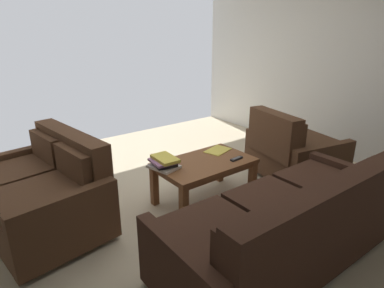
{
  "coord_description": "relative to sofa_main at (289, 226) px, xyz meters",
  "views": [
    {
      "loc": [
        1.89,
        2.43,
        1.8
      ],
      "look_at": [
        0.45,
        0.53,
        0.94
      ],
      "focal_mm": 30.46,
      "sensor_mm": 36.0,
      "label": 1
    }
  ],
  "objects": [
    {
      "name": "tv_remote",
      "position": [
        -0.42,
        -1.01,
        0.12
      ],
      "size": [
        0.16,
        0.06,
        0.02
      ],
      "color": "black",
      "rests_on": "coffee_table"
    },
    {
      "name": "coffee_table",
      "position": [
        -0.13,
        -1.18,
        0.04
      ],
      "size": [
        1.02,
        0.62,
        0.47
      ],
      "color": "brown",
      "rests_on": "ground"
    },
    {
      "name": "loose_magazine",
      "position": [
        -0.44,
        -1.33,
        0.12
      ],
      "size": [
        0.34,
        0.28,
        0.01
      ],
      "primitive_type": "cube",
      "rotation": [
        0.0,
        0.0,
        4.99
      ],
      "color": "#E0CC4C",
      "rests_on": "coffee_table"
    },
    {
      "name": "armchair_side",
      "position": [
        -1.37,
        -0.99,
        -0.01
      ],
      "size": [
        1.06,
        1.12,
        0.87
      ],
      "color": "black",
      "rests_on": "ground"
    },
    {
      "name": "loveseat_near",
      "position": [
        1.36,
        -1.72,
        0.01
      ],
      "size": [
        1.07,
        1.48,
        0.88
      ],
      "color": "black",
      "rests_on": "ground"
    },
    {
      "name": "book_stack",
      "position": [
        0.3,
        -1.31,
        0.17
      ],
      "size": [
        0.28,
        0.33,
        0.11
      ],
      "color": "silver",
      "rests_on": "coffee_table"
    },
    {
      "name": "wall_left",
      "position": [
        -2.57,
        -1.18,
        1.0
      ],
      "size": [
        0.12,
        5.35,
        2.73
      ],
      "primitive_type": "cube",
      "color": "silver",
      "rests_on": "ground"
    },
    {
      "name": "ground_plane",
      "position": [
        0.0,
        -1.18,
        -0.36
      ],
      "size": [
        5.15,
        5.35,
        0.01
      ],
      "primitive_type": "cube",
      "color": "beige"
    },
    {
      "name": "sofa_main",
      "position": [
        0.0,
        0.0,
        0.0
      ],
      "size": [
        2.09,
        0.92,
        0.84
      ],
      "color": "black",
      "rests_on": "ground"
    }
  ]
}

